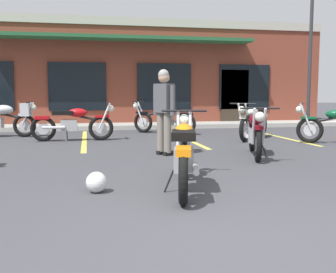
{
  "coord_description": "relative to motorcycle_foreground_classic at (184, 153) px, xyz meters",
  "views": [
    {
      "loc": [
        -1.24,
        -3.01,
        1.22
      ],
      "look_at": [
        -0.02,
        3.08,
        0.55
      ],
      "focal_mm": 43.28,
      "sensor_mm": 36.0,
      "label": 1
    }
  ],
  "objects": [
    {
      "name": "parking_lot_lamp_post",
      "position": [
        6.55,
        8.18,
        3.01
      ],
      "size": [
        0.24,
        0.76,
        5.44
      ],
      "color": "#2D2D33",
      "rests_on": "ground_plane"
    },
    {
      "name": "motorcycle_green_cafe_racer",
      "position": [
        3.12,
        5.1,
        0.0
      ],
      "size": [
        1.58,
        1.72,
        0.98
      ],
      "color": "black",
      "rests_on": "ground_plane"
    },
    {
      "name": "motorcycle_black_cruiser",
      "position": [
        1.04,
        7.01,
        0.0
      ],
      "size": [
        1.78,
        1.5,
        0.98
      ],
      "color": "black",
      "rests_on": "ground_plane"
    },
    {
      "name": "painted_stall_lines",
      "position": [
        0.05,
        5.78,
        -0.46
      ],
      "size": [
        8.13,
        4.8,
        0.01
      ],
      "color": "#DBCC4C",
      "rests_on": "ground_plane"
    },
    {
      "name": "motorcycle_blue_standard",
      "position": [
        -1.55,
        5.65,
        0.0
      ],
      "size": [
        2.11,
        0.66,
        0.98
      ],
      "color": "black",
      "rests_on": "ground_plane"
    },
    {
      "name": "sidewalk_kerb",
      "position": [
        0.05,
        9.38,
        -0.39
      ],
      "size": [
        22.0,
        1.8,
        0.14
      ],
      "primitive_type": "cube",
      "color": "#A8A59E",
      "rests_on": "ground_plane"
    },
    {
      "name": "motorcycle_silver_naked",
      "position": [
        -3.51,
        6.96,
        0.07
      ],
      "size": [
        2.1,
        0.74,
        0.98
      ],
      "color": "black",
      "rests_on": "ground_plane"
    },
    {
      "name": "brick_storefront_building",
      "position": [
        0.06,
        13.04,
        1.5
      ],
      "size": [
        15.71,
        7.16,
        3.93
      ],
      "color": "brown",
      "rests_on": "ground_plane"
    },
    {
      "name": "motorcycle_red_sportbike",
      "position": [
        1.98,
        2.38,
        0.0
      ],
      "size": [
        1.0,
        2.03,
        0.98
      ],
      "color": "black",
      "rests_on": "ground_plane"
    },
    {
      "name": "ground_plane",
      "position": [
        0.05,
        1.75,
        -0.46
      ],
      "size": [
        80.0,
        80.0,
        0.0
      ],
      "primitive_type": "plane",
      "color": "#3D3D42"
    },
    {
      "name": "helmet_on_pavement",
      "position": [
        -1.09,
        0.04,
        -0.33
      ],
      "size": [
        0.26,
        0.26,
        0.26
      ],
      "color": "silver",
      "rests_on": "ground_plane"
    },
    {
      "name": "person_by_back_row",
      "position": [
        0.28,
        2.85,
        0.49
      ],
      "size": [
        0.41,
        0.57,
        1.68
      ],
      "color": "black",
      "rests_on": "ground_plane"
    },
    {
      "name": "motorcycle_foreground_classic",
      "position": [
        0.0,
        0.0,
        0.0
      ],
      "size": [
        0.83,
        2.08,
        0.98
      ],
      "color": "black",
      "rests_on": "ground_plane"
    }
  ]
}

